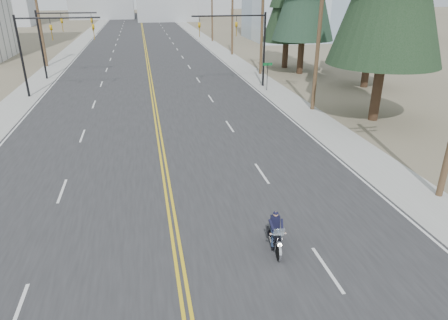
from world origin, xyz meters
name	(u,v)px	position (x,y,z in m)	size (l,w,h in m)	color
road	(145,43)	(0.00, 70.00, 0.01)	(20.00, 200.00, 0.01)	#303033
sidewalk_left	(78,44)	(-11.50, 70.00, 0.01)	(3.00, 200.00, 0.01)	#A5A5A0
sidewalk_right	(207,41)	(11.50, 70.00, 0.01)	(3.00, 200.00, 0.01)	#A5A5A0
traffic_mast_left	(43,40)	(-8.98, 32.00, 4.94)	(7.10, 0.26, 7.00)	black
traffic_mast_right	(244,35)	(8.98, 32.00, 4.94)	(7.10, 0.26, 7.00)	black
traffic_mast_far	(56,32)	(-9.31, 40.00, 4.87)	(6.10, 0.26, 7.00)	black
street_sign	(267,72)	(10.80, 30.00, 1.80)	(0.90, 0.06, 2.62)	black
utility_pole_b	(319,32)	(12.50, 23.00, 5.98)	(2.20, 0.30, 11.50)	brown
utility_pole_c	(262,21)	(12.50, 38.00, 5.73)	(2.20, 0.30, 11.00)	brown
utility_pole_d	(232,12)	(12.50, 53.00, 5.98)	(2.20, 0.30, 11.50)	brown
utility_pole_e	(212,9)	(12.50, 70.00, 5.73)	(2.20, 0.30, 11.00)	brown
utility_pole_left	(39,21)	(-12.50, 48.00, 5.48)	(2.20, 0.30, 10.50)	brown
motorcyclist	(276,232)	(3.62, 5.55, 0.72)	(0.79, 1.85, 1.45)	black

